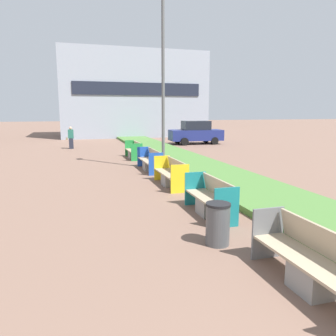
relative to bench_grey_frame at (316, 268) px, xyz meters
name	(u,v)px	position (x,y,z in m)	size (l,w,h in m)	color
planter_grass_strip	(222,177)	(2.26, 7.85, -0.29)	(2.80, 120.00, 0.18)	#4C7A38
building_backdrop	(131,95)	(3.06, 32.01, 3.91)	(14.68, 8.05, 8.58)	#939EAD
bench_grey_frame	(316,268)	(0.00, 0.00, 0.00)	(0.65, 2.42, 0.94)	gray
bench_teal_frame	(210,201)	(-0.01, 3.81, -0.01)	(0.65, 2.00, 0.94)	gray
bench_yellow_frame	(171,175)	(0.00, 7.26, -0.01)	(0.65, 2.23, 0.94)	gray
bench_blue_frame	(150,162)	(0.00, 10.47, 0.00)	(0.65, 2.44, 0.94)	gray
bench_green_frame	(134,152)	(0.00, 14.39, -0.01)	(0.65, 2.07, 0.94)	gray
litter_bin	(218,224)	(-0.64, 2.01, 0.05)	(0.49, 0.49, 0.85)	#4C4F51
street_lamp_post	(163,62)	(0.61, 10.47, 4.33)	(0.24, 0.44, 8.64)	#56595B
pedestrian_walking	(71,138)	(-3.39, 20.36, 0.40)	(0.53, 0.24, 1.56)	#232633
parked_car_distant	(196,133)	(6.28, 21.05, 0.54)	(4.31, 2.03, 1.86)	navy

